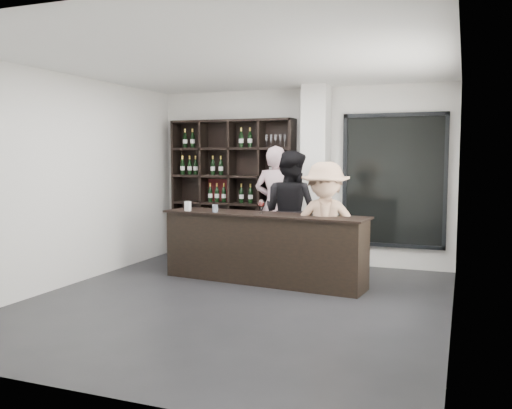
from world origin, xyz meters
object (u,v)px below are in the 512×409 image
at_px(customer, 325,226).
at_px(taster_black, 290,212).
at_px(wine_shelf, 232,190).
at_px(taster_pink, 276,205).
at_px(tasting_counter, 263,248).

bearing_deg(customer, taster_black, 121.55).
bearing_deg(wine_shelf, taster_pink, -11.01).
distance_m(tasting_counter, customer, 0.97).
bearing_deg(taster_pink, customer, 129.90).
bearing_deg(wine_shelf, customer, -36.99).
distance_m(wine_shelf, customer, 2.54).
distance_m(wine_shelf, taster_pink, 0.89).
height_order(wine_shelf, taster_black, wine_shelf).
height_order(tasting_counter, taster_pink, taster_pink).
height_order(taster_black, customer, taster_black).
height_order(tasting_counter, customer, customer).
bearing_deg(tasting_counter, customer, 2.76).
bearing_deg(taster_black, tasting_counter, 93.99).
bearing_deg(taster_black, taster_pink, -35.91).
bearing_deg(customer, taster_pink, 119.58).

